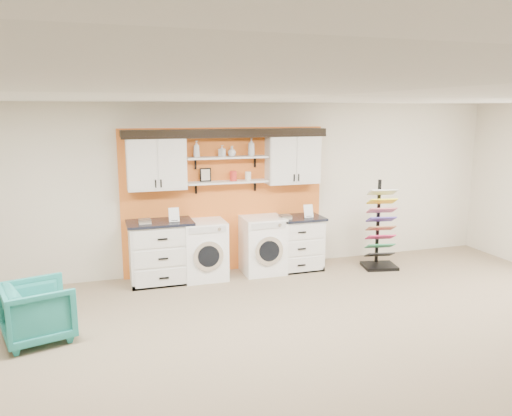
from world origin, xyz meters
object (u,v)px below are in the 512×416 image
object	(u,v)px
washer	(204,250)
sample_rack	(380,239)
base_cabinet_left	(161,252)
base_cabinet_right	(295,243)
dryer	(262,245)
armchair	(38,312)

from	to	relation	value
washer	sample_rack	distance (m)	3.02
base_cabinet_left	washer	world-z (taller)	base_cabinet_left
base_cabinet_left	base_cabinet_right	xyz separation A→B (m)	(2.26, 0.00, -0.04)
washer	sample_rack	xyz separation A→B (m)	(3.00, -0.37, 0.02)
base_cabinet_left	base_cabinet_right	size ratio (longest dim) A/B	1.09
sample_rack	dryer	bearing A→B (deg)	-178.96
base_cabinet_left	washer	xyz separation A→B (m)	(0.69, -0.00, -0.02)
dryer	sample_rack	xyz separation A→B (m)	(2.00, -0.37, 0.02)
base_cabinet_right	washer	world-z (taller)	washer
base_cabinet_left	sample_rack	size ratio (longest dim) A/B	0.67
dryer	armchair	world-z (taller)	dryer
base_cabinet_left	washer	distance (m)	0.69
sample_rack	armchair	bearing A→B (deg)	-155.59
base_cabinet_right	armchair	distance (m)	4.21
armchair	washer	bearing A→B (deg)	-71.12
base_cabinet_right	sample_rack	size ratio (longest dim) A/B	0.61
base_cabinet_right	dryer	bearing A→B (deg)	-179.67
dryer	armchair	size ratio (longest dim) A/B	1.24
base_cabinet_right	washer	xyz separation A→B (m)	(-1.57, -0.00, 0.02)
dryer	sample_rack	distance (m)	2.04
washer	base_cabinet_left	bearing A→B (deg)	179.72
dryer	armchair	xyz separation A→B (m)	(-3.31, -1.59, -0.13)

